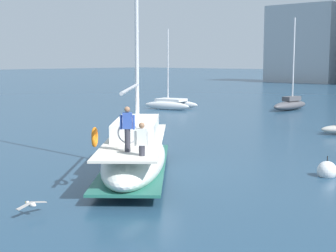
{
  "coord_description": "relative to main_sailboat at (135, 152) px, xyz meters",
  "views": [
    {
      "loc": [
        14.53,
        -14.95,
        4.65
      ],
      "look_at": [
        0.2,
        1.2,
        1.8
      ],
      "focal_mm": 54.09,
      "sensor_mm": 36.0,
      "label": 1
    }
  ],
  "objects": [
    {
      "name": "moored_sloop_near",
      "position": [
        -8.07,
        28.13,
        -0.34
      ],
      "size": [
        1.44,
        5.31,
        8.43
      ],
      "color": "#4C4C51",
      "rests_on": "ground"
    },
    {
      "name": "main_sailboat",
      "position": [
        0.0,
        0.0,
        0.0
      ],
      "size": [
        8.03,
        8.88,
        14.27
      ],
      "color": "white",
      "rests_on": "ground"
    },
    {
      "name": "moored_sloop_far",
      "position": [
        -17.02,
        21.62,
        -0.35
      ],
      "size": [
        5.06,
        3.19,
        7.47
      ],
      "color": "white",
      "rests_on": "ground"
    },
    {
      "name": "ground_plane",
      "position": [
        -0.15,
        0.74,
        -0.92
      ],
      "size": [
        400.0,
        400.0,
        0.0
      ],
      "primitive_type": "plane",
      "color": "navy"
    },
    {
      "name": "mooring_buoy",
      "position": [
        6.01,
        4.8,
        -0.68
      ],
      "size": [
        0.78,
        0.78,
        0.99
      ],
      "color": "silver",
      "rests_on": "ground"
    },
    {
      "name": "seagull",
      "position": [
        1.56,
        -5.94,
        -0.58
      ],
      "size": [
        0.47,
        1.06,
        0.17
      ],
      "color": "silver",
      "rests_on": "ground"
    }
  ]
}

